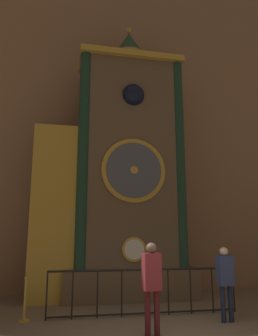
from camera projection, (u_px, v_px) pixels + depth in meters
cathedral_back_wall at (116, 96)px, 12.56m from camera, size 24.00×0.32×14.24m
clock_tower at (117, 174)px, 10.53m from camera, size 4.99×1.81×9.16m
railing_fence at (145, 289)px, 7.81m from camera, size 4.62×0.05×1.07m
visitor_near at (152, 279)px, 6.30m from camera, size 0.36×0.25×1.71m
visitor_far at (225, 277)px, 7.30m from camera, size 0.35×0.24×1.59m
stanchion_post at (25, 307)px, 7.23m from camera, size 0.28×0.28×0.95m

